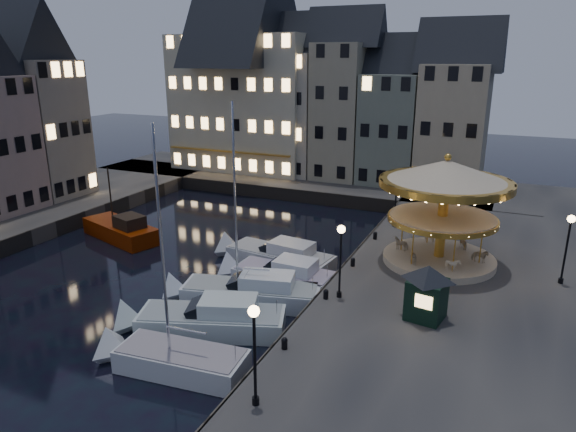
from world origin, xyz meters
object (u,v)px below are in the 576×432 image
at_px(streetlamp_c, 396,193).
at_px(bollard_a, 284,343).
at_px(motorboat_a, 171,359).
at_px(motorboat_e, 275,256).
at_px(bollard_b, 326,294).
at_px(motorboat_b, 204,320).
at_px(motorboat_d, 278,276).
at_px(streetlamp_a, 254,341).
at_px(red_fishing_boat, 122,231).
at_px(bollard_d, 375,235).
at_px(streetlamp_d, 568,239).
at_px(carousel, 445,192).
at_px(ticket_kiosk, 428,283).
at_px(streetlamp_b, 341,251).
at_px(bollard_c, 353,262).
at_px(motorboat_c, 245,292).

relative_size(streetlamp_c, bollard_a, 7.32).
xyz_separation_m(motorboat_a, motorboat_e, (-0.92, 13.33, 0.11)).
height_order(bollard_b, motorboat_b, motorboat_b).
relative_size(motorboat_b, motorboat_d, 1.16).
distance_m(streetlamp_a, bollard_a, 4.71).
height_order(bollard_a, red_fishing_boat, red_fishing_boat).
distance_m(streetlamp_c, bollard_d, 4.29).
bearing_deg(streetlamp_d, motorboat_a, -138.56).
xyz_separation_m(motorboat_b, carousel, (10.33, 11.60, 5.32)).
height_order(bollard_b, ticket_kiosk, ticket_kiosk).
bearing_deg(bollard_a, bollard_b, 90.00).
bearing_deg(motorboat_d, streetlamp_d, 15.44).
xyz_separation_m(motorboat_a, motorboat_b, (-0.50, 3.63, 0.11)).
bearing_deg(motorboat_d, motorboat_a, -93.71).
height_order(streetlamp_b, bollard_c, streetlamp_b).
relative_size(bollard_d, motorboat_c, 0.05).
bearing_deg(motorboat_e, motorboat_a, -86.03).
relative_size(motorboat_c, ticket_kiosk, 3.73).
height_order(streetlamp_c, bollard_b, streetlamp_c).
relative_size(streetlamp_a, motorboat_d, 0.56).
relative_size(motorboat_c, motorboat_d, 1.62).
xyz_separation_m(motorboat_b, motorboat_d, (1.17, 6.78, -0.00)).
xyz_separation_m(streetlamp_b, bollard_c, (-0.60, 4.50, -2.41)).
distance_m(bollard_a, red_fishing_boat, 22.43).
relative_size(streetlamp_b, bollard_d, 7.32).
relative_size(streetlamp_d, bollard_b, 7.32).
xyz_separation_m(streetlamp_a, carousel, (4.27, 17.35, 1.95)).
xyz_separation_m(bollard_b, bollard_d, (0.00, 10.50, 0.00)).
bearing_deg(motorboat_d, carousel, 27.79).
distance_m(streetlamp_a, motorboat_b, 9.00).
height_order(streetlamp_b, bollard_b, streetlamp_b).
xyz_separation_m(motorboat_e, carousel, (10.75, 1.90, 5.33)).
relative_size(motorboat_b, motorboat_c, 0.71).
xyz_separation_m(bollard_d, ticket_kiosk, (5.34, -10.49, 1.64)).
distance_m(bollard_b, red_fishing_boat, 20.23).
bearing_deg(bollard_c, streetlamp_a, -87.63).
height_order(bollard_a, motorboat_b, motorboat_b).
bearing_deg(bollard_a, motorboat_e, 117.18).
xyz_separation_m(motorboat_d, ticket_kiosk, (9.62, -3.02, 2.60)).
distance_m(bollard_c, motorboat_e, 6.03).
xyz_separation_m(streetlamp_a, streetlamp_c, (0.00, 23.50, 0.00)).
distance_m(motorboat_c, motorboat_e, 6.00).
relative_size(streetlamp_c, motorboat_b, 0.48).
height_order(bollard_b, carousel, carousel).
bearing_deg(motorboat_d, motorboat_e, 118.71).
bearing_deg(red_fishing_boat, motorboat_e, 0.75).
height_order(bollard_b, bollard_c, same).
height_order(streetlamp_a, carousel, carousel).
height_order(streetlamp_a, motorboat_b, streetlamp_a).
relative_size(bollard_a, bollard_c, 1.00).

